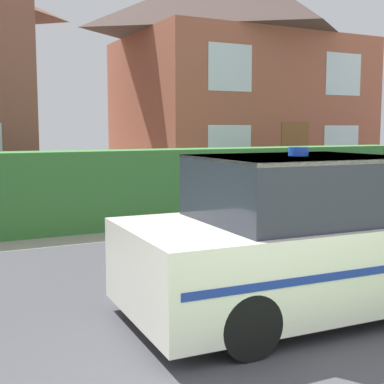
% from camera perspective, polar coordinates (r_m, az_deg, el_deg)
% --- Properties ---
extents(road_strip, '(28.00, 5.84, 0.01)m').
position_cam_1_polar(road_strip, '(6.46, -2.50, -10.34)').
color(road_strip, '#424247').
rests_on(road_strip, ground).
extents(garden_hedge, '(13.89, 0.84, 1.50)m').
position_cam_1_polar(garden_hedge, '(10.49, -6.90, 0.39)').
color(garden_hedge, '#3D7F38').
rests_on(garden_hedge, ground).
extents(police_car, '(3.98, 1.93, 1.71)m').
position_cam_1_polar(police_car, '(5.68, 12.19, -4.96)').
color(police_car, black).
rests_on(police_car, road_strip).
extents(house_right, '(7.86, 5.98, 7.42)m').
position_cam_1_polar(house_right, '(18.75, 5.02, 12.52)').
color(house_right, '#93513D').
rests_on(house_right, ground).
extents(wheelie_bin, '(0.84, 0.80, 1.07)m').
position_cam_1_polar(wheelie_bin, '(13.20, 7.34, 0.76)').
color(wheelie_bin, black).
rests_on(wheelie_bin, ground).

